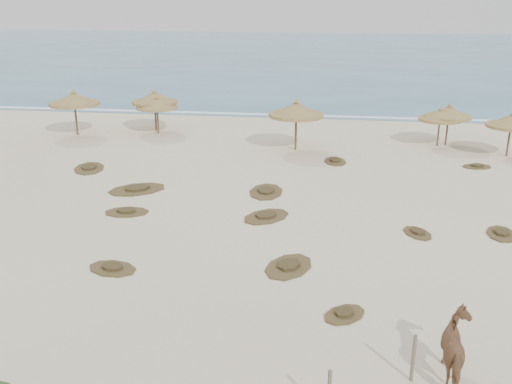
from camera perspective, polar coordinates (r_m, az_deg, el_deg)
ground at (r=19.01m, az=-0.75°, el=-8.05°), size 160.00×160.00×0.00m
ocean at (r=92.16m, az=6.45°, el=13.64°), size 200.00×100.00×0.01m
foam_line at (r=43.66m, az=4.41°, el=7.63°), size 70.00×0.60×0.01m
palapa_0 at (r=38.84m, az=-17.73°, el=8.81°), size 3.83×3.83×2.98m
palapa_1 at (r=38.81m, az=-10.12°, el=9.21°), size 3.50×3.50×2.81m
palapa_2 at (r=38.03m, az=-9.88°, el=8.68°), size 3.47×3.47×2.52m
palapa_3 at (r=33.37m, az=4.06°, el=8.16°), size 3.29×3.29×3.03m
palapa_4 at (r=36.34m, az=18.73°, el=7.53°), size 3.49×3.49×2.57m
palapa_5 at (r=35.96m, az=17.94°, el=7.28°), size 2.66×2.66×2.39m
palapa_6 at (r=35.00m, az=24.18°, el=6.44°), size 2.76×2.76×2.56m
horse at (r=14.73m, az=19.65°, el=-14.63°), size 0.86×1.84×1.55m
fence_post_far at (r=14.40m, az=15.45°, el=-15.71°), size 0.10×0.10×1.25m
scrub_1 at (r=27.31m, az=-11.80°, el=0.29°), size 3.23×2.95×0.16m
scrub_2 at (r=24.57m, az=-12.82°, el=-1.93°), size 2.03×1.49×0.16m
scrub_3 at (r=23.49m, az=1.02°, el=-2.43°), size 2.50×2.59×0.16m
scrub_4 at (r=23.76m, az=23.33°, el=-3.83°), size 1.32×1.81×0.16m
scrub_6 at (r=31.26m, az=-16.35°, el=2.32°), size 2.21×2.74×0.16m
scrub_7 at (r=31.57m, az=7.92°, el=3.09°), size 1.44×1.98×0.16m
scrub_9 at (r=19.34m, az=3.28°, el=-7.41°), size 2.13×2.53×0.16m
scrub_10 at (r=32.50m, az=21.22°, el=2.42°), size 1.73×1.32×0.16m
scrub_11 at (r=19.78m, az=-14.18°, el=-7.37°), size 1.95×1.51×0.16m
scrub_12 at (r=16.85m, az=8.82°, el=-11.96°), size 1.63×1.65×0.16m
scrub_13 at (r=26.41m, az=1.01°, el=0.06°), size 1.55×2.38×0.16m
scrub_14 at (r=22.75m, az=15.85°, el=-3.94°), size 1.41×1.67×0.16m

